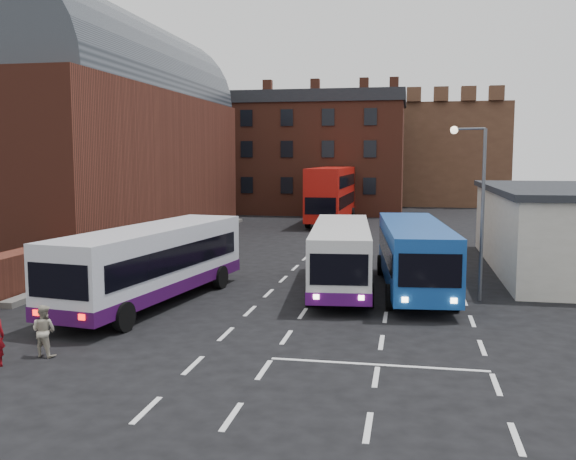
% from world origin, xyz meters
% --- Properties ---
extents(ground, '(180.00, 180.00, 0.00)m').
position_xyz_m(ground, '(0.00, 0.00, 0.00)').
color(ground, black).
extents(railway_station, '(12.00, 28.00, 16.00)m').
position_xyz_m(railway_station, '(-15.50, 21.00, 7.64)').
color(railway_station, '#602B1E').
rests_on(railway_station, ground).
extents(brick_terrace, '(22.00, 10.00, 11.00)m').
position_xyz_m(brick_terrace, '(-6.00, 46.00, 5.50)').
color(brick_terrace, brown).
rests_on(brick_terrace, ground).
extents(castle_keep, '(22.00, 22.00, 12.00)m').
position_xyz_m(castle_keep, '(6.00, 66.00, 6.00)').
color(castle_keep, brown).
rests_on(castle_keep, ground).
extents(bus_white_outbound, '(4.09, 11.28, 3.01)m').
position_xyz_m(bus_white_outbound, '(-4.03, 2.91, 1.78)').
color(bus_white_outbound, silver).
rests_on(bus_white_outbound, ground).
extents(bus_white_inbound, '(3.30, 10.45, 2.80)m').
position_xyz_m(bus_white_inbound, '(2.91, 6.97, 1.66)').
color(bus_white_inbound, silver).
rests_on(bus_white_inbound, ground).
extents(bus_blue, '(3.46, 10.90, 2.92)m').
position_xyz_m(bus_blue, '(6.00, 7.14, 1.73)').
color(bus_blue, '#144699').
rests_on(bus_blue, ground).
extents(bus_red_double, '(3.23, 12.14, 4.83)m').
position_xyz_m(bus_red_double, '(-0.86, 34.56, 2.57)').
color(bus_red_double, '#B8110B').
rests_on(bus_red_double, ground).
extents(street_lamp, '(1.38, 0.51, 6.93)m').
position_xyz_m(street_lamp, '(8.37, 5.86, 4.18)').
color(street_lamp, '#575A5F').
rests_on(street_lamp, ground).
extents(pedestrian_beige, '(0.80, 0.66, 1.50)m').
position_xyz_m(pedestrian_beige, '(-4.48, -4.00, 0.75)').
color(pedestrian_beige, '#B0A691').
rests_on(pedestrian_beige, ground).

